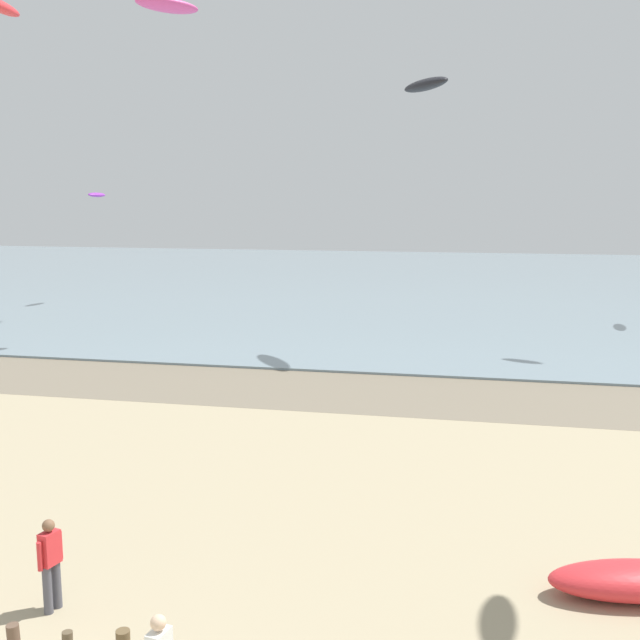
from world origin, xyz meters
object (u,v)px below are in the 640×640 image
(grounded_kite, at_px, (637,581))
(kite_aloft_8, at_px, (97,195))
(kite_aloft_1, at_px, (426,85))
(kite_aloft_5, at_px, (167,5))
(person_nearest_camera, at_px, (51,562))

(grounded_kite, height_order, kite_aloft_8, kite_aloft_8)
(kite_aloft_1, xyz_separation_m, kite_aloft_5, (-12.32, 0.31, 4.04))
(kite_aloft_1, relative_size, kite_aloft_5, 1.01)
(person_nearest_camera, height_order, kite_aloft_5, kite_aloft_5)
(person_nearest_camera, xyz_separation_m, kite_aloft_8, (-18.21, 36.54, 6.50))
(kite_aloft_1, distance_m, kite_aloft_8, 26.55)
(grounded_kite, relative_size, kite_aloft_8, 1.77)
(grounded_kite, xyz_separation_m, kite_aloft_5, (-17.90, 21.77, 15.96))
(grounded_kite, bearing_deg, kite_aloft_1, 93.67)
(person_nearest_camera, distance_m, kite_aloft_8, 41.34)
(grounded_kite, relative_size, kite_aloft_5, 1.00)
(kite_aloft_5, xyz_separation_m, kite_aloft_8, (-10.60, 12.19, -8.86))
(person_nearest_camera, distance_m, kite_aloft_5, 29.78)
(kite_aloft_8, bearing_deg, kite_aloft_1, 67.05)
(person_nearest_camera, distance_m, grounded_kite, 10.62)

